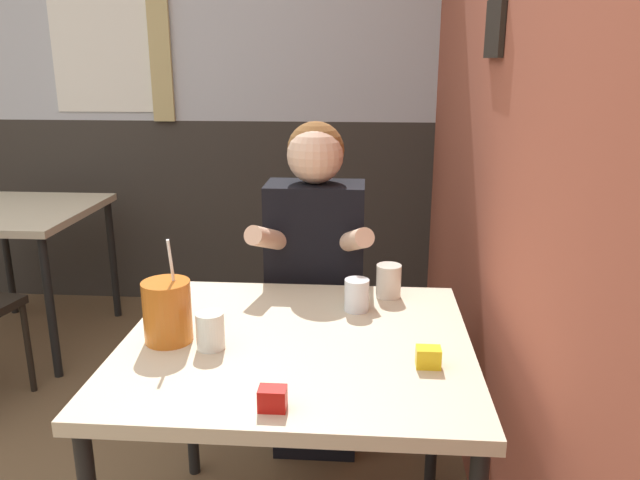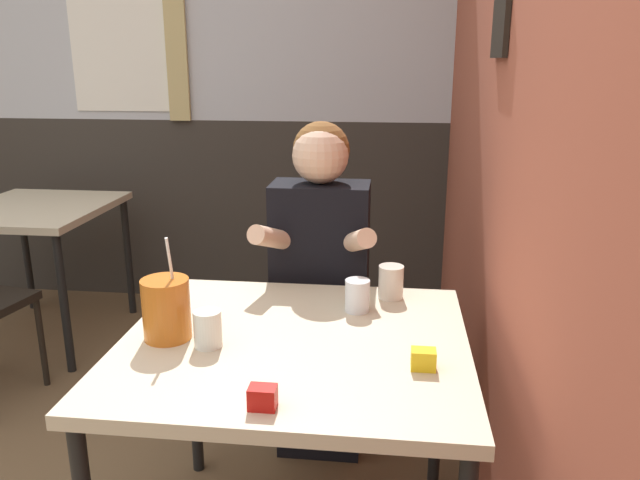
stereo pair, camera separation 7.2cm
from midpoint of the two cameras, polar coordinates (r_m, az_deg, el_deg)
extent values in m
cube|color=#9E4C38|center=(2.40, 16.20, 13.38)|extent=(0.06, 4.41, 2.70)
cube|color=black|center=(2.01, 17.22, 18.05)|extent=(0.02, 0.23, 0.17)
cube|color=#332D28|center=(3.87, -9.82, 2.64)|extent=(5.87, 0.06, 1.10)
cube|color=white|center=(3.89, -17.46, 17.09)|extent=(0.57, 0.01, 0.80)
cube|color=tan|center=(3.75, -12.49, 17.49)|extent=(0.12, 0.02, 0.90)
cube|color=beige|center=(1.69, -1.15, -9.65)|extent=(0.93, 0.86, 0.04)
cylinder|color=black|center=(2.28, -10.57, -12.88)|extent=(0.04, 0.04, 0.69)
cylinder|color=black|center=(2.20, 11.65, -14.10)|extent=(0.04, 0.04, 0.69)
cube|color=beige|center=(3.50, -24.13, 2.57)|extent=(0.71, 0.81, 0.04)
cylinder|color=black|center=(3.14, -21.75, -5.49)|extent=(0.04, 0.04, 0.69)
cylinder|color=black|center=(4.04, -24.81, -1.11)|extent=(0.04, 0.04, 0.69)
cylinder|color=black|center=(3.76, -16.61, -1.51)|extent=(0.04, 0.04, 0.69)
cylinder|color=black|center=(3.10, -23.48, -8.60)|extent=(0.03, 0.03, 0.42)
cube|color=black|center=(2.43, 0.90, -13.75)|extent=(0.31, 0.20, 0.46)
cube|color=black|center=(2.22, 0.96, -2.11)|extent=(0.34, 0.20, 0.57)
sphere|color=brown|center=(2.15, 1.08, 8.22)|extent=(0.20, 0.20, 0.20)
sphere|color=beige|center=(2.13, 1.01, 7.74)|extent=(0.19, 0.19, 0.19)
cylinder|color=beige|center=(2.07, -3.17, 0.15)|extent=(0.14, 0.27, 0.15)
cylinder|color=beige|center=(2.04, 4.39, -0.10)|extent=(0.14, 0.27, 0.15)
cylinder|color=#C6661E|center=(1.70, -12.69, -6.19)|extent=(0.13, 0.13, 0.17)
cylinder|color=white|center=(1.65, -12.35, -1.96)|extent=(0.01, 0.04, 0.14)
cylinder|color=silver|center=(1.86, 4.55, -5.10)|extent=(0.07, 0.07, 0.10)
cylinder|color=silver|center=(1.65, -8.99, -8.02)|extent=(0.07, 0.07, 0.10)
cylinder|color=silver|center=(1.97, 7.55, -3.83)|extent=(0.08, 0.08, 0.10)
cube|color=#B7140F|center=(1.38, -3.72, -14.14)|extent=(0.06, 0.04, 0.05)
cube|color=yellow|center=(1.56, 10.77, -10.68)|extent=(0.06, 0.04, 0.05)
camera|label=1|loc=(0.04, -88.83, 0.34)|focal=35.00mm
camera|label=2|loc=(0.04, 91.17, -0.34)|focal=35.00mm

